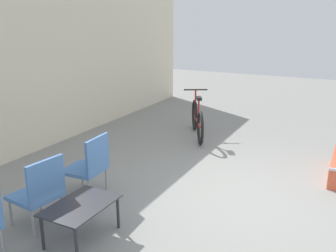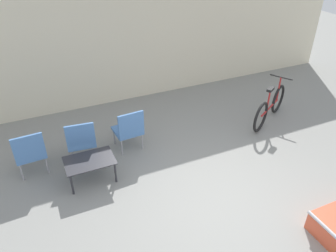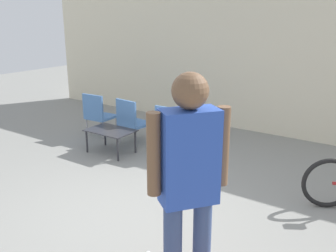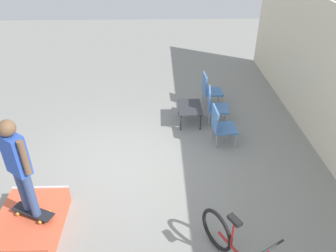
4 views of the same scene
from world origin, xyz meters
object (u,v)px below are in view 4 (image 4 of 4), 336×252
at_px(person_skater, 17,162).
at_px(patio_chair_left, 210,89).
at_px(skate_ramp_box, 31,223).
at_px(patio_chair_right, 221,125).
at_px(patio_chair_center, 215,105).
at_px(skateboard_on_ramp, 33,212).
at_px(coffee_table, 190,109).

bearing_deg(person_skater, patio_chair_left, 88.58).
xyz_separation_m(skate_ramp_box, person_skater, (-0.00, 0.09, 1.26)).
distance_m(patio_chair_left, patio_chair_right, 1.85).
bearing_deg(patio_chair_left, patio_chair_center, 176.98).
distance_m(skateboard_on_ramp, patio_chair_right, 4.20).
bearing_deg(patio_chair_right, skateboard_on_ramp, 121.43).
distance_m(skate_ramp_box, coffee_table, 4.44).
relative_size(skate_ramp_box, coffee_table, 1.58).
relative_size(person_skater, patio_chair_left, 1.89).
relative_size(patio_chair_left, patio_chair_center, 1.00).
xyz_separation_m(person_skater, patio_chair_center, (-3.37, 3.43, -0.95)).
height_order(skateboard_on_ramp, patio_chair_center, patio_chair_center).
distance_m(person_skater, patio_chair_right, 4.30).
relative_size(coffee_table, patio_chair_left, 0.95).
bearing_deg(patio_chair_left, patio_chair_right, 176.95).
distance_m(patio_chair_center, patio_chair_right, 0.94).
bearing_deg(patio_chair_right, patio_chair_left, -3.84).
xyz_separation_m(coffee_table, patio_chair_right, (0.93, 0.62, 0.09)).
distance_m(person_skater, patio_chair_center, 4.90).
height_order(person_skater, patio_chair_center, person_skater).
relative_size(skateboard_on_ramp, patio_chair_center, 0.82).
height_order(skateboard_on_ramp, patio_chair_right, patio_chair_right).
bearing_deg(coffee_table, patio_chair_center, 91.00).
xyz_separation_m(skate_ramp_box, patio_chair_center, (-3.37, 3.52, 0.31)).
bearing_deg(patio_chair_center, skateboard_on_ramp, 140.88).
xyz_separation_m(coffee_table, patio_chair_center, (-0.01, 0.62, 0.09)).
bearing_deg(patio_chair_center, patio_chair_right, -173.62).
xyz_separation_m(person_skater, patio_chair_left, (-4.27, 3.43, -0.95)).
bearing_deg(patio_chair_center, skate_ramp_box, 140.13).
xyz_separation_m(skateboard_on_ramp, patio_chair_left, (-4.27, 3.43, 0.06)).
xyz_separation_m(skateboard_on_ramp, person_skater, (0.00, -0.00, 1.01)).
height_order(skate_ramp_box, coffee_table, coffee_table).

